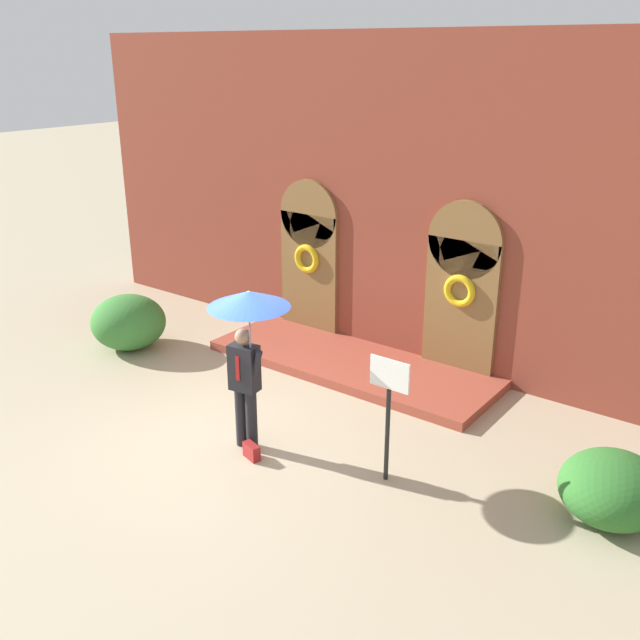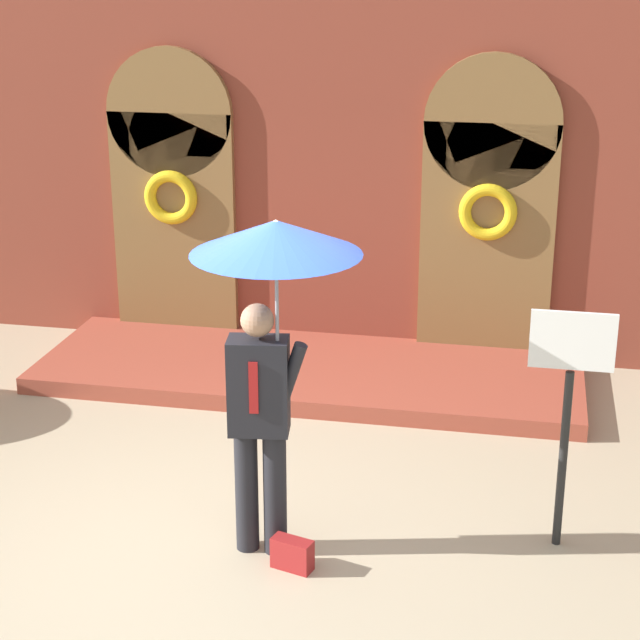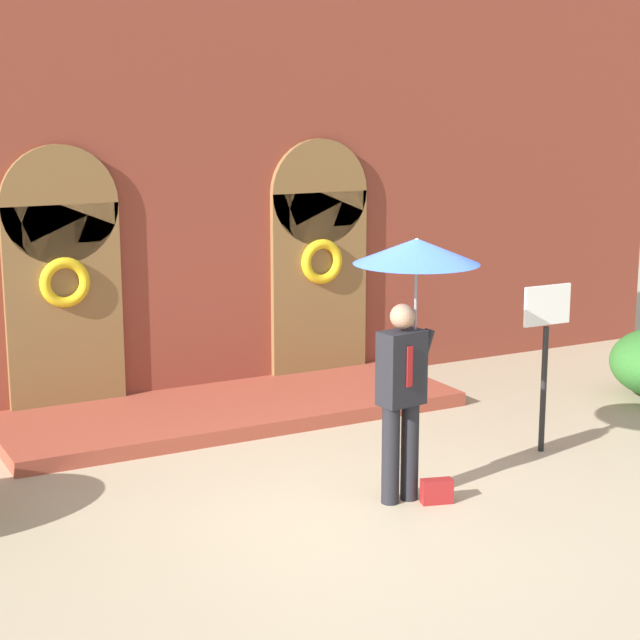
# 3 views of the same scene
# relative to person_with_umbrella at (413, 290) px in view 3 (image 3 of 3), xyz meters

# --- Properties ---
(ground_plane) EXTENTS (80.00, 80.00, 0.00)m
(ground_plane) POSITION_rel_person_with_umbrella_xyz_m (-0.42, 0.02, -1.91)
(ground_plane) COLOR tan
(building_facade) EXTENTS (14.00, 2.30, 5.60)m
(building_facade) POSITION_rel_person_with_umbrella_xyz_m (-0.42, 4.18, 0.77)
(building_facade) COLOR brown
(building_facade) RESTS_ON ground
(person_with_umbrella) EXTENTS (1.10, 1.10, 2.36)m
(person_with_umbrella) POSITION_rel_person_with_umbrella_xyz_m (0.00, 0.00, 0.00)
(person_with_umbrella) COLOR black
(person_with_umbrella) RESTS_ON ground
(handbag) EXTENTS (0.30, 0.19, 0.22)m
(handbag) POSITION_rel_person_with_umbrella_xyz_m (0.16, -0.20, -1.80)
(handbag) COLOR maroon
(handbag) RESTS_ON ground
(sign_post) EXTENTS (0.56, 0.06, 1.72)m
(sign_post) POSITION_rel_person_with_umbrella_xyz_m (1.91, 0.49, -0.75)
(sign_post) COLOR black
(sign_post) RESTS_ON ground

